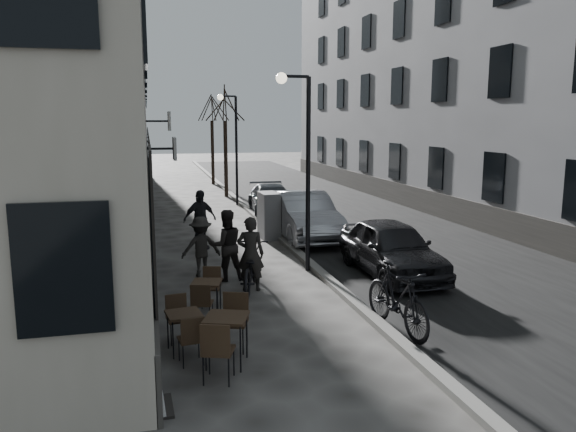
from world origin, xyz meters
name	(u,v)px	position (x,y,z in m)	size (l,w,h in m)	color
ground	(409,365)	(0.00, 0.00, 0.00)	(120.00, 120.00, 0.00)	#373532
road	(329,208)	(3.85, 16.00, 0.00)	(7.30, 60.00, 0.00)	black
kerb	(249,210)	(0.20, 16.00, 0.06)	(0.25, 60.00, 0.12)	slate
building_left	(89,16)	(-6.00, 16.50, 8.00)	(4.00, 35.00, 16.00)	#9C9583
building_right	(444,30)	(9.50, 16.50, 8.00)	(4.00, 35.00, 16.00)	slate
streetlamp_near	(302,151)	(-0.17, 6.00, 3.16)	(0.90, 0.28, 5.09)	black
streetlamp_far	(233,137)	(-0.17, 18.00, 3.16)	(0.90, 0.28, 5.09)	black
tree_near	(225,105)	(-0.10, 21.00, 4.66)	(2.40, 2.40, 5.70)	black
tree_far	(212,108)	(-0.10, 27.00, 4.66)	(2.40, 2.40, 5.70)	black
bistro_set_a	(227,335)	(-2.87, 0.74, 0.50)	(0.98, 1.69, 0.97)	#322116
bistro_set_b	(184,328)	(-3.50, 1.42, 0.42)	(0.65, 1.44, 0.83)	#322116
bistro_set_c	(207,295)	(-2.94, 3.19, 0.43)	(0.75, 1.46, 0.83)	#322116
sign_board	(155,377)	(-4.02, -0.45, 0.46)	(0.41, 0.67, 1.14)	black
utility_cabinet	(269,216)	(-0.13, 10.26, 0.78)	(0.57, 1.03, 1.55)	slate
bicycle	(251,268)	(-1.77, 4.64, 0.53)	(0.71, 2.03, 1.07)	black
cyclist_rider	(251,254)	(-1.77, 4.64, 0.87)	(0.64, 0.42, 1.75)	black
pedestrian_near	(226,245)	(-2.20, 5.61, 0.89)	(0.86, 0.67, 1.77)	black
pedestrian_mid	(201,247)	(-2.77, 6.12, 0.77)	(0.99, 0.57, 1.53)	#2B2825
pedestrian_far	(200,220)	(-2.52, 9.20, 0.92)	(1.08, 0.45, 1.84)	black
car_near	(391,248)	(1.96, 5.07, 0.71)	(1.67, 4.16, 1.42)	black
car_mid	(304,215)	(1.00, 9.99, 0.77)	(1.64, 4.70, 1.55)	#9C9EA5
car_far	(272,200)	(1.00, 14.97, 0.62)	(1.72, 4.24, 1.23)	#373B41
moped	(397,298)	(0.43, 1.42, 0.64)	(0.60, 2.13, 1.28)	black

